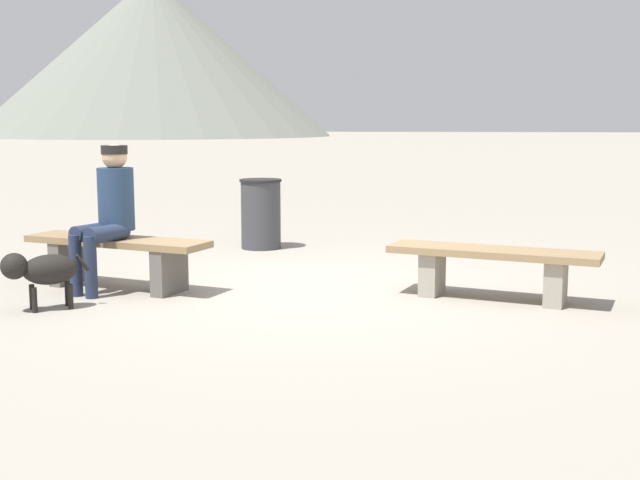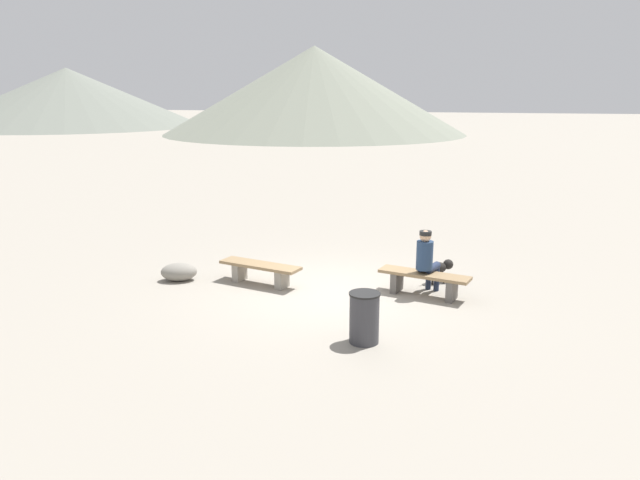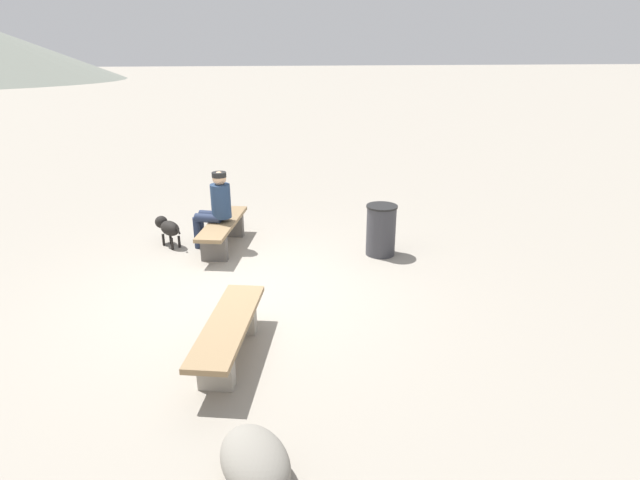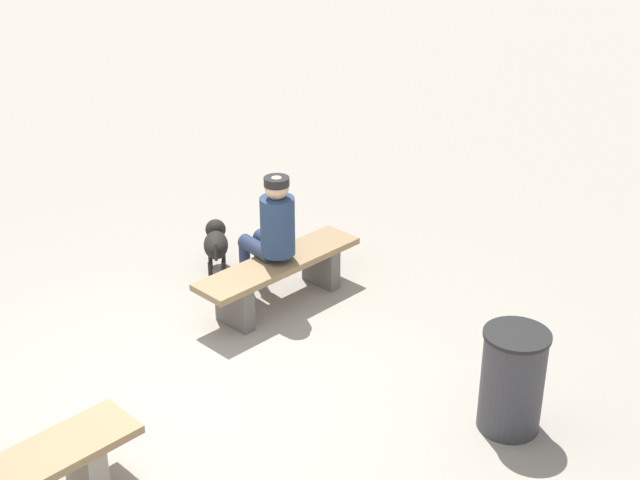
% 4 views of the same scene
% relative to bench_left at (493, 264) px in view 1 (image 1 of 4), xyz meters
% --- Properties ---
extents(ground, '(210.00, 210.00, 0.06)m').
position_rel_bench_left_xyz_m(ground, '(1.66, -0.18, -0.34)').
color(ground, gray).
extents(bench_left, '(1.86, 0.88, 0.45)m').
position_rel_bench_left_xyz_m(bench_left, '(0.00, 0.00, 0.00)').
color(bench_left, gray).
rests_on(bench_left, ground).
extents(bench_right, '(1.86, 0.88, 0.47)m').
position_rel_bench_left_xyz_m(bench_right, '(3.40, 0.10, 0.02)').
color(bench_right, '#605B56').
rests_on(bench_right, ground).
extents(seated_person, '(0.47, 0.66, 1.33)m').
position_rel_bench_left_xyz_m(seated_person, '(3.42, 0.19, 0.46)').
color(seated_person, navy).
rests_on(seated_person, ground).
extents(dog, '(0.60, 0.50, 0.49)m').
position_rel_bench_left_xyz_m(dog, '(3.65, 1.04, 0.02)').
color(dog, black).
rests_on(dog, ground).
extents(trash_bin, '(0.51, 0.51, 0.84)m').
position_rel_bench_left_xyz_m(trash_bin, '(2.67, -2.47, 0.11)').
color(trash_bin, '#38383D').
rests_on(trash_bin, ground).
extents(distant_peak_3, '(35.20, 35.20, 15.61)m').
position_rel_bench_left_xyz_m(distant_peak_3, '(30.56, -71.74, 7.49)').
color(distant_peak_3, slate).
rests_on(distant_peak_3, ground).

